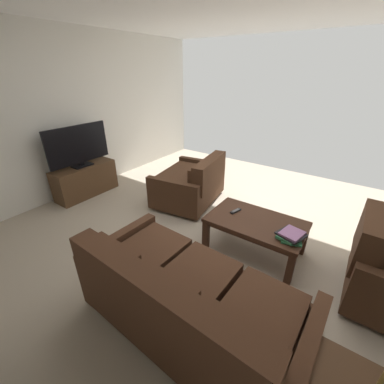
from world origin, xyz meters
The scene contains 9 objects.
ground_plane centered at (0.00, 0.00, 0.00)m, with size 5.77×5.64×0.01m, color tan.
wall_right centered at (2.88, 0.00, 1.32)m, with size 0.12×5.64×2.63m, color silver.
sofa_main centered at (-0.40, 1.48, 0.36)m, with size 1.87×0.98×0.85m.
loveseat_near centered at (0.88, -0.43, 0.34)m, with size 1.04×1.26×0.80m.
coffee_table centered at (-0.46, 0.17, 0.37)m, with size 1.10×0.67×0.44m.
tv_stand centered at (2.57, 0.40, 0.27)m, with size 0.38×1.06×0.54m.
flat_tv centered at (2.57, 0.41, 0.89)m, with size 0.20×1.07×0.68m.
book_stack centered at (-0.87, 0.29, 0.48)m, with size 0.30×0.30×0.09m.
tv_remote centered at (-0.17, 0.12, 0.45)m, with size 0.08×0.17×0.02m.
Camera 1 is at (-1.23, 2.57, 2.01)m, focal length 23.06 mm.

